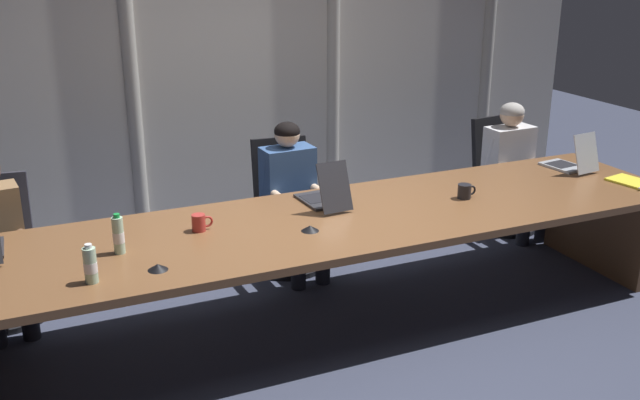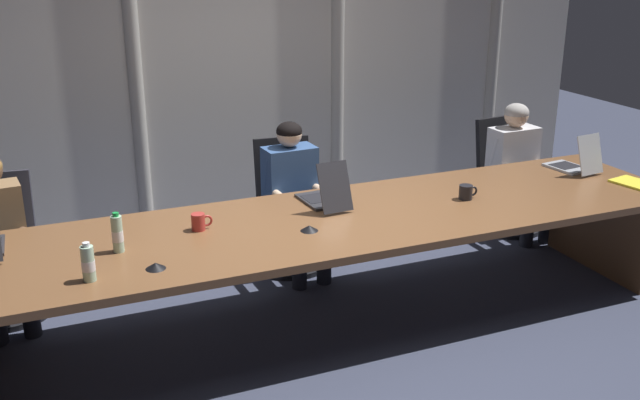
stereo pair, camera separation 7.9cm
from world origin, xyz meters
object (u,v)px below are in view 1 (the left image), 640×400
Objects in this scene: laptop_left_mid at (323,196)px; conference_mic_middle at (158,267)px; water_bottle_primary at (90,265)px; conference_mic_left_side at (310,228)px; office_chair_center at (502,187)px; person_left_mid at (293,190)px; office_chair_left_mid at (286,220)px; coffee_mug_near at (465,191)px; laptop_center at (571,162)px; person_center at (515,160)px; coffee_mug_far at (199,223)px; water_bottle_secondary at (118,235)px; spiral_notepad at (631,182)px; office_chair_left_end at (0,266)px.

conference_mic_middle is (-1.23, -0.59, -0.04)m from laptop_left_mid.
conference_mic_left_side is (1.31, 0.20, -0.08)m from water_bottle_primary.
office_chair_center is 0.83× the size of person_left_mid.
office_chair_left_mid is 1.26m from conference_mic_left_side.
coffee_mug_near is (2.51, 0.33, -0.05)m from water_bottle_primary.
conference_mic_left_side is (-2.34, -0.37, -0.04)m from laptop_center.
office_chair_center is at bearing 170.79° from person_center.
conference_mic_left_side is at bearing 8.87° from water_bottle_primary.
laptop_center is 2.16m from person_left_mid.
office_chair_left_mid is 1.34m from coffee_mug_far.
water_bottle_secondary is 3.64m from spiral_notepad.
person_center is 8.57× the size of coffee_mug_far.
laptop_left_mid reaches higher than coffee_mug_far.
water_bottle_primary is at bearing -172.45° from coffee_mug_near.
coffee_mug_near is at bearing -4.56° from coffee_mug_far.
office_chair_left_mid reaches higher than spiral_notepad.
coffee_mug_near is (2.97, -1.03, 0.44)m from office_chair_left_end.
office_chair_left_end is (-4.11, 0.79, -0.45)m from laptop_center.
laptop_left_mid reaches higher than water_bottle_primary.
water_bottle_primary is at bearing -43.78° from office_chair_left_mid.
laptop_center is at bearing 9.01° from conference_mic_left_side.
spiral_notepad is (4.29, -1.24, 0.40)m from office_chair_left_end.
office_chair_left_end is at bearing 120.61° from conference_mic_middle.
office_chair_left_end is 1.62m from conference_mic_middle.
conference_mic_middle is at bearing -64.93° from water_bottle_secondary.
water_bottle_secondary is at bearing 87.03° from laptop_center.
laptop_left_mid is 1.11× the size of laptop_center.
coffee_mug_near is (0.92, -0.87, 0.13)m from person_left_mid.
conference_mic_middle is (-1.25, -1.19, 0.10)m from person_left_mid.
office_chair_center reaches higher than water_bottle_primary.
office_chair_left_end is 1.52m from water_bottle_primary.
person_left_mid is at bearing 136.38° from coffee_mug_near.
person_left_mid reaches higher than person_center.
spiral_notepad is (3.63, -0.20, -0.10)m from water_bottle_secondary.
person_left_mid is (2.05, -0.16, 0.30)m from office_chair_left_end.
person_left_mid is (-0.00, -0.16, 0.29)m from office_chair_left_mid.
office_chair_left_end reaches higher than conference_mic_middle.
office_chair_left_end is 2.15m from conference_mic_left_side.
office_chair_left_end is 1.52m from coffee_mug_far.
spiral_notepad is (3.13, -0.35, -0.04)m from coffee_mug_far.
laptop_left_mid is 2.22m from office_chair_left_end.
water_bottle_secondary is at bearing 97.62° from laptop_left_mid.
water_bottle_primary is 1.62× the size of coffee_mug_far.
coffee_mug_near is (-1.14, -1.03, 0.43)m from office_chair_center.
coffee_mug_near is at bearing -54.24° from person_center.
person_center is at bearing -77.00° from laptop_left_mid.
office_chair_left_end is 6.75× the size of coffee_mug_near.
person_left_mid reaches higher than office_chair_left_mid.
person_left_mid is at bearing -92.50° from office_chair_center.
office_chair_left_mid is at bearing 75.90° from conference_mic_left_side.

